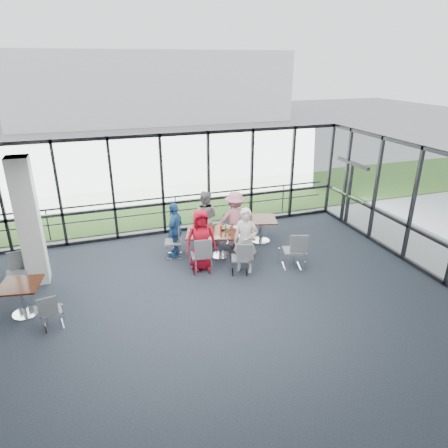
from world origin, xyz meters
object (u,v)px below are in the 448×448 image
object	(u,v)px
diner_near_left	(201,240)
chair_spare_r	(293,250)
side_table_left	(21,289)
chair_main_fr	(234,229)
diner_far_left	(205,218)
chair_main_end	(173,242)
chair_spare_la	(51,311)
main_table	(221,236)
diner_far_right	(235,219)
chair_main_fl	(207,228)
chair_main_nl	(200,255)
chair_spare_lb	(17,273)
structural_column	(29,222)
side_table_right	(261,222)
chair_main_nr	(240,258)
diner_near_right	(246,241)
diner_end	(175,230)

from	to	relation	value
diner_near_left	chair_spare_r	world-z (taller)	diner_near_left
side_table_left	chair_main_fr	bearing A→B (deg)	19.94
diner_far_left	chair_main_end	distance (m)	1.31
side_table_left	chair_spare_la	world-z (taller)	chair_spare_la
main_table	diner_far_right	world-z (taller)	diner_far_right
diner_far_right	chair_spare_r	bearing A→B (deg)	132.84
main_table	diner_near_left	size ratio (longest dim) A/B	1.27
diner_near_left	chair_main_fl	bearing A→B (deg)	72.96
diner_far_right	chair_main_nl	xyz separation A→B (m)	(-1.43, -1.27, -0.35)
diner_far_left	chair_spare_la	world-z (taller)	diner_far_left
main_table	chair_spare_lb	xyz separation A→B (m)	(-5.22, -0.16, -0.16)
structural_column	chair_spare_lb	distance (m)	1.26
chair_main_fr	side_table_right	bearing A→B (deg)	-167.91
diner_far_right	chair_spare_lb	world-z (taller)	diner_far_right
main_table	diner_near_left	distance (m)	0.92
diner_near_left	side_table_left	bearing A→B (deg)	-165.62
structural_column	chair_main_fr	size ratio (longest dim) A/B	3.73
chair_main_nr	diner_near_left	bearing A→B (deg)	164.38
side_table_left	chair_main_nl	size ratio (longest dim) A/B	0.97
diner_near_right	chair_main_fl	distance (m)	2.22
diner_end	chair_main_end	world-z (taller)	diner_end
side_table_left	diner_near_left	xyz separation A→B (m)	(4.26, 0.78, 0.21)
chair_main_nl	structural_column	bearing A→B (deg)	174.66
diner_far_right	chair_main_fr	xyz separation A→B (m)	(0.03, 0.17, -0.41)
chair_main_fl	chair_spare_r	distance (m)	2.91
side_table_right	chair_spare_lb	bearing A→B (deg)	-174.03
chair_spare_lb	chair_spare_r	bearing A→B (deg)	162.20
diner_near_right	diner_far_left	size ratio (longest dim) A/B	1.05
diner_near_left	diner_far_right	xyz separation A→B (m)	(1.36, 1.10, 0.00)
structural_column	chair_main_nr	xyz separation A→B (m)	(4.95, -1.28, -1.16)
diner_near_left	diner_end	distance (m)	1.09
diner_near_right	chair_main_end	xyz separation A→B (m)	(-1.63, 1.42, -0.42)
chair_main_fr	chair_spare_r	xyz separation A→B (m)	(0.94, -2.00, 0.07)
main_table	structural_column	bearing A→B (deg)	-162.80
diner_near_right	diner_end	world-z (taller)	diner_near_right
main_table	chair_main_nl	distance (m)	1.06
side_table_right	diner_near_left	world-z (taller)	diner_near_left
diner_far_right	chair_main_end	world-z (taller)	diner_far_right
side_table_right	diner_far_right	bearing A→B (deg)	178.10
chair_spare_r	side_table_left	bearing A→B (deg)	-162.45
side_table_left	diner_end	world-z (taller)	diner_end
chair_main_end	chair_spare_lb	world-z (taller)	chair_spare_lb
chair_main_fl	chair_main_fr	distance (m)	0.84
main_table	diner_near_right	world-z (taller)	diner_near_right
side_table_right	diner_end	world-z (taller)	diner_end
side_table_left	chair_main_nr	xyz separation A→B (m)	(5.13, 0.18, -0.18)
diner_near_right	chair_main_fr	bearing A→B (deg)	111.94
diner_end	chair_main_fr	size ratio (longest dim) A/B	1.86
side_table_right	diner_far_right	size ratio (longest dim) A/B	0.64
diner_end	chair_spare_r	size ratio (longest dim) A/B	1.61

